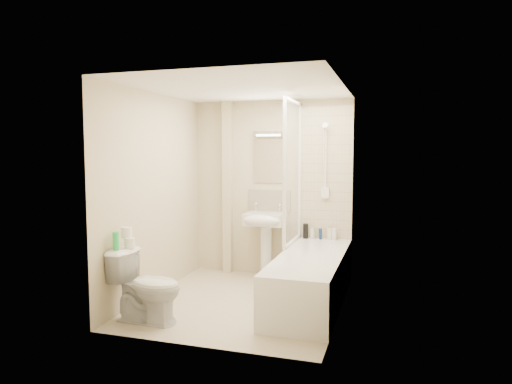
% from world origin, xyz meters
% --- Properties ---
extents(floor, '(2.50, 2.50, 0.00)m').
position_xyz_m(floor, '(0.00, 0.00, 0.00)').
color(floor, beige).
rests_on(floor, ground).
extents(wall_back, '(2.20, 0.02, 2.40)m').
position_xyz_m(wall_back, '(0.00, 1.25, 1.20)').
color(wall_back, beige).
rests_on(wall_back, ground).
extents(wall_left, '(0.02, 2.50, 2.40)m').
position_xyz_m(wall_left, '(-1.10, 0.00, 1.20)').
color(wall_left, beige).
rests_on(wall_left, ground).
extents(wall_right, '(0.02, 2.50, 2.40)m').
position_xyz_m(wall_right, '(1.10, 0.00, 1.20)').
color(wall_right, beige).
rests_on(wall_right, ground).
extents(ceiling, '(2.20, 2.50, 0.02)m').
position_xyz_m(ceiling, '(0.00, 0.00, 2.40)').
color(ceiling, white).
rests_on(ceiling, wall_back).
extents(tile_back, '(0.70, 0.01, 1.75)m').
position_xyz_m(tile_back, '(0.75, 1.24, 1.42)').
color(tile_back, beige).
rests_on(tile_back, wall_back).
extents(tile_right, '(0.01, 2.10, 1.75)m').
position_xyz_m(tile_right, '(1.09, 0.20, 1.42)').
color(tile_right, beige).
rests_on(tile_right, wall_right).
extents(pipe_boxing, '(0.12, 0.12, 2.40)m').
position_xyz_m(pipe_boxing, '(-0.62, 1.19, 1.20)').
color(pipe_boxing, beige).
rests_on(pipe_boxing, ground).
extents(splashback, '(0.60, 0.02, 0.30)m').
position_xyz_m(splashback, '(-0.03, 1.24, 1.03)').
color(splashback, beige).
rests_on(splashback, wall_back).
extents(mirror, '(0.46, 0.01, 0.60)m').
position_xyz_m(mirror, '(-0.03, 1.24, 1.58)').
color(mirror, white).
rests_on(mirror, wall_back).
extents(strip_light, '(0.42, 0.07, 0.07)m').
position_xyz_m(strip_light, '(-0.03, 1.22, 1.95)').
color(strip_light, silver).
rests_on(strip_light, wall_back).
extents(bathtub, '(0.70, 2.10, 0.55)m').
position_xyz_m(bathtub, '(0.75, 0.20, 0.29)').
color(bathtub, white).
rests_on(bathtub, ground).
extents(shower_screen, '(0.04, 0.92, 1.80)m').
position_xyz_m(shower_screen, '(0.40, 0.80, 1.45)').
color(shower_screen, white).
rests_on(shower_screen, bathtub).
extents(shower_fixture, '(0.10, 0.16, 0.99)m').
position_xyz_m(shower_fixture, '(0.75, 1.19, 1.55)').
color(shower_fixture, white).
rests_on(shower_fixture, wall_back).
extents(pedestal_sink, '(0.52, 0.48, 1.01)m').
position_xyz_m(pedestal_sink, '(-0.03, 1.01, 0.71)').
color(pedestal_sink, white).
rests_on(pedestal_sink, ground).
extents(bottle_black_a, '(0.07, 0.07, 0.20)m').
position_xyz_m(bottle_black_a, '(0.50, 1.16, 0.65)').
color(bottle_black_a, black).
rests_on(bottle_black_a, bathtub).
extents(bottle_white_a, '(0.06, 0.06, 0.14)m').
position_xyz_m(bottle_white_a, '(0.59, 1.16, 0.62)').
color(bottle_white_a, silver).
rests_on(bottle_white_a, bathtub).
extents(bottle_blue, '(0.05, 0.05, 0.14)m').
position_xyz_m(bottle_blue, '(0.70, 1.16, 0.62)').
color(bottle_blue, navy).
rests_on(bottle_blue, bathtub).
extents(bottle_cream, '(0.06, 0.06, 0.15)m').
position_xyz_m(bottle_cream, '(0.82, 1.16, 0.62)').
color(bottle_cream, '#F2E5BB').
rests_on(bottle_cream, bathtub).
extents(bottle_white_b, '(0.06, 0.06, 0.16)m').
position_xyz_m(bottle_white_b, '(0.88, 1.16, 0.63)').
color(bottle_white_b, white).
rests_on(bottle_white_b, bathtub).
extents(toilet, '(0.47, 0.75, 0.73)m').
position_xyz_m(toilet, '(-0.72, -0.85, 0.36)').
color(toilet, white).
rests_on(toilet, ground).
extents(toilet_roll_lower, '(0.11, 0.11, 0.10)m').
position_xyz_m(toilet_roll_lower, '(-0.95, -0.79, 0.78)').
color(toilet_roll_lower, white).
rests_on(toilet_roll_lower, toilet).
extents(toilet_roll_upper, '(0.11, 0.11, 0.11)m').
position_xyz_m(toilet_roll_upper, '(-0.98, -0.79, 0.88)').
color(toilet_roll_upper, white).
rests_on(toilet_roll_upper, toilet_roll_lower).
extents(green_bottle, '(0.06, 0.06, 0.19)m').
position_xyz_m(green_bottle, '(-1.01, -0.93, 0.82)').
color(green_bottle, '#2ACA56').
rests_on(green_bottle, toilet).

